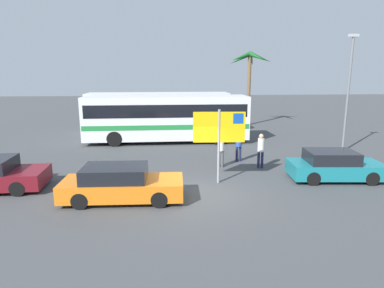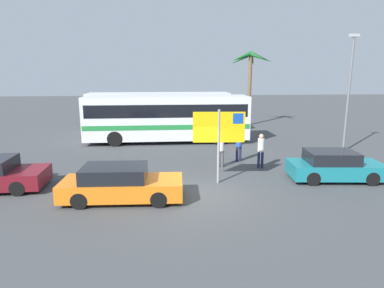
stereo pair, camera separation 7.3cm
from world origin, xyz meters
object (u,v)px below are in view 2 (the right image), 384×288
Objects in this scene: pedestrian_near_sign at (261,148)px; car_orange at (120,184)px; bus_rear_coach at (159,111)px; ferry_sign at (220,130)px; pedestrian_crossing_lot at (239,143)px; pedestrian_by_bus at (221,147)px; car_teal at (334,166)px; bus_front_coach at (167,116)px.

car_orange is at bearing 148.60° from pedestrian_near_sign.
bus_rear_coach is 13.02m from ferry_sign.
ferry_sign reaches higher than bus_rear_coach.
pedestrian_near_sign reaches higher than pedestrian_crossing_lot.
pedestrian_by_bus is (3.21, -10.27, -0.75)m from bus_rear_coach.
pedestrian_near_sign is 1.03× the size of pedestrian_crossing_lot.
ferry_sign is (2.72, -12.72, 0.54)m from bus_rear_coach.
ferry_sign is 0.77× the size of car_teal.
pedestrian_crossing_lot is (1.64, 3.43, -1.32)m from ferry_sign.
bus_front_coach is 6.34× the size of pedestrian_near_sign.
pedestrian_near_sign is at bearing 43.91° from ferry_sign.
pedestrian_near_sign is at bearing 29.16° from pedestrian_crossing_lot.
bus_rear_coach is at bearing 105.67° from ferry_sign.
bus_front_coach reaches higher than pedestrian_near_sign.
bus_front_coach is 10.85m from car_orange.
ferry_sign reaches higher than pedestrian_by_bus.
car_teal is 4.98m from pedestrian_crossing_lot.
pedestrian_near_sign is at bearing -56.34° from bus_front_coach.
ferry_sign is at bearing -26.98° from pedestrian_crossing_lot.
pedestrian_by_bus reaches higher than car_teal.
pedestrian_by_bus reaches higher than pedestrian_crossing_lot.
pedestrian_by_bus is (-1.95, 0.38, -0.00)m from pedestrian_near_sign.
car_orange is (-1.31, -14.40, -1.15)m from bus_rear_coach.
ferry_sign is 1.83× the size of pedestrian_near_sign.
pedestrian_crossing_lot is (-3.52, 3.50, 0.37)m from car_teal.
pedestrian_by_bus is at bearing 107.56° from pedestrian_near_sign.
pedestrian_by_bus is (4.51, 4.13, 0.40)m from car_orange.
bus_front_coach is at bearing 49.01° from pedestrian_by_bus.
car_teal is 9.32m from car_orange.
pedestrian_near_sign reaches higher than pedestrian_by_bus.
car_teal is at bearing -91.36° from pedestrian_by_bus.
car_teal is at bearing 2.84° from ferry_sign.
bus_front_coach is 3.82m from bus_rear_coach.
pedestrian_by_bus is at bearing 82.28° from ferry_sign.
car_orange is at bearing -153.74° from ferry_sign.
car_orange is 2.60× the size of pedestrian_by_bus.
car_orange is at bearing -164.74° from car_teal.
pedestrian_crossing_lot is at bearing 140.46° from car_teal.
car_orange is at bearing -49.39° from pedestrian_crossing_lot.
pedestrian_crossing_lot is (4.36, -9.29, -0.78)m from bus_rear_coach.
ferry_sign is (2.14, -8.95, 0.54)m from bus_front_coach.
ferry_sign is 5.43m from car_teal.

